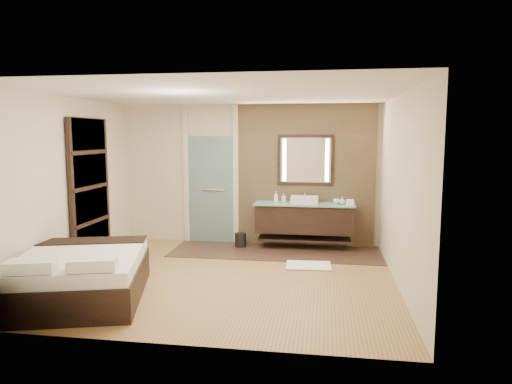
% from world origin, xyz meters
% --- Properties ---
extents(floor, '(5.00, 5.00, 0.00)m').
position_xyz_m(floor, '(0.00, 0.00, 0.00)').
color(floor, olive).
rests_on(floor, ground).
extents(tile_strip, '(3.80, 1.30, 0.01)m').
position_xyz_m(tile_strip, '(0.60, 1.60, 0.01)').
color(tile_strip, '#38251E').
rests_on(tile_strip, floor).
extents(stone_wall, '(2.60, 0.08, 2.70)m').
position_xyz_m(stone_wall, '(1.10, 2.21, 1.35)').
color(stone_wall, tan).
rests_on(stone_wall, floor).
extents(vanity, '(1.85, 0.55, 0.88)m').
position_xyz_m(vanity, '(1.10, 1.92, 0.58)').
color(vanity, black).
rests_on(vanity, stone_wall).
extents(mirror_unit, '(1.06, 0.04, 0.96)m').
position_xyz_m(mirror_unit, '(1.10, 2.16, 1.65)').
color(mirror_unit, black).
rests_on(mirror_unit, stone_wall).
extents(frosted_door, '(1.10, 0.12, 2.70)m').
position_xyz_m(frosted_door, '(-0.75, 2.20, 1.14)').
color(frosted_door, '#A0CBC9').
rests_on(frosted_door, floor).
extents(shoji_partition, '(0.06, 1.20, 2.40)m').
position_xyz_m(shoji_partition, '(-2.43, 0.60, 1.21)').
color(shoji_partition, black).
rests_on(shoji_partition, floor).
extents(bed, '(1.99, 2.25, 0.74)m').
position_xyz_m(bed, '(-1.65, -1.16, 0.31)').
color(bed, black).
rests_on(bed, floor).
extents(bath_mat, '(0.75, 0.54, 0.02)m').
position_xyz_m(bath_mat, '(1.23, 0.75, 0.02)').
color(bath_mat, white).
rests_on(bath_mat, floor).
extents(waste_bin, '(0.26, 0.26, 0.27)m').
position_xyz_m(waste_bin, '(-0.10, 1.85, 0.13)').
color(waste_bin, black).
rests_on(waste_bin, floor).
extents(tissue_box, '(0.13, 0.13, 0.10)m').
position_xyz_m(tissue_box, '(1.92, 1.78, 0.92)').
color(tissue_box, white).
rests_on(tissue_box, vanity).
extents(soap_bottle_a, '(0.09, 0.09, 0.21)m').
position_xyz_m(soap_bottle_a, '(0.57, 1.90, 0.97)').
color(soap_bottle_a, white).
rests_on(soap_bottle_a, vanity).
extents(soap_bottle_b, '(0.09, 0.09, 0.16)m').
position_xyz_m(soap_bottle_b, '(0.70, 2.00, 0.95)').
color(soap_bottle_b, '#B2B2B2').
rests_on(soap_bottle_b, vanity).
extents(soap_bottle_c, '(0.14, 0.14, 0.14)m').
position_xyz_m(soap_bottle_c, '(1.78, 1.87, 0.94)').
color(soap_bottle_c, '#A9D4D1').
rests_on(soap_bottle_c, vanity).
extents(cup, '(0.13, 0.13, 0.09)m').
position_xyz_m(cup, '(1.68, 1.92, 0.91)').
color(cup, white).
rests_on(cup, vanity).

